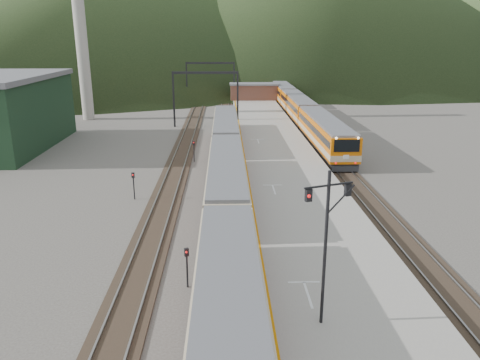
{
  "coord_description": "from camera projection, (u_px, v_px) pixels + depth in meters",
  "views": [
    {
      "loc": [
        -0.09,
        -13.6,
        12.83
      ],
      "look_at": [
        1.05,
        21.47,
        2.0
      ],
      "focal_mm": 35.0,
      "sensor_mm": 36.0,
      "label": 1
    }
  ],
  "objects": [
    {
      "name": "hill_c",
      "position": [
        465.0,
        8.0,
        213.37
      ],
      "size": [
        160.0,
        160.0,
        50.0
      ],
      "primitive_type": "cone",
      "color": "#2E4421",
      "rests_on": "ground"
    },
    {
      "name": "gantry_near",
      "position": [
        206.0,
        88.0,
        67.56
      ],
      "size": [
        9.55,
        0.25,
        8.0
      ],
      "color": "black",
      "rests_on": "ground"
    },
    {
      "name": "signal_mast",
      "position": [
        326.0,
        233.0,
        18.97
      ],
      "size": [
        2.09,
        0.86,
        6.82
      ],
      "color": "black",
      "rests_on": "platform"
    },
    {
      "name": "main_train",
      "position": [
        227.0,
        181.0,
        36.47
      ],
      "size": [
        2.85,
        58.47,
        3.48
      ],
      "color": "tan",
      "rests_on": "track_main"
    },
    {
      "name": "track_main",
      "position": [
        226.0,
        149.0,
        54.95
      ],
      "size": [
        2.6,
        200.0,
        0.23
      ],
      "color": "black",
      "rests_on": "ground"
    },
    {
      "name": "smokestack",
      "position": [
        80.0,
        21.0,
        70.87
      ],
      "size": [
        1.8,
        1.8,
        30.0
      ],
      "primitive_type": "cylinder",
      "color": "#9E998E",
      "rests_on": "ground"
    },
    {
      "name": "short_signal_b",
      "position": [
        194.0,
        148.0,
        49.41
      ],
      "size": [
        0.24,
        0.19,
        2.27
      ],
      "color": "black",
      "rests_on": "ground"
    },
    {
      "name": "second_train",
      "position": [
        298.0,
        107.0,
        74.2
      ],
      "size": [
        3.01,
        61.77,
        3.68
      ],
      "color": "#D36105",
      "rests_on": "track_second"
    },
    {
      "name": "gantry_far",
      "position": [
        210.0,
        75.0,
        91.43
      ],
      "size": [
        9.55,
        0.25,
        8.0
      ],
      "color": "black",
      "rests_on": "ground"
    },
    {
      "name": "track_second",
      "position": [
        323.0,
        149.0,
        55.31
      ],
      "size": [
        2.6,
        200.0,
        0.23
      ],
      "color": "black",
      "rests_on": "ground"
    },
    {
      "name": "short_signal_a",
      "position": [
        187.0,
        262.0,
        24.53
      ],
      "size": [
        0.27,
        0.24,
        2.27
      ],
      "color": "black",
      "rests_on": "ground"
    },
    {
      "name": "track_far",
      "position": [
        183.0,
        150.0,
        54.8
      ],
      "size": [
        2.6,
        200.0,
        0.23
      ],
      "color": "black",
      "rests_on": "ground"
    },
    {
      "name": "station_shed",
      "position": [
        254.0,
        91.0,
        90.68
      ],
      "size": [
        9.4,
        4.4,
        3.1
      ],
      "color": "brown",
      "rests_on": "platform"
    },
    {
      "name": "platform",
      "position": [
        275.0,
        149.0,
        53.09
      ],
      "size": [
        8.0,
        100.0,
        1.0
      ],
      "primitive_type": "cube",
      "color": "gray",
      "rests_on": "ground"
    },
    {
      "name": "short_signal_c",
      "position": [
        134.0,
        182.0,
        37.97
      ],
      "size": [
        0.23,
        0.18,
        2.27
      ],
      "color": "black",
      "rests_on": "ground"
    }
  ]
}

